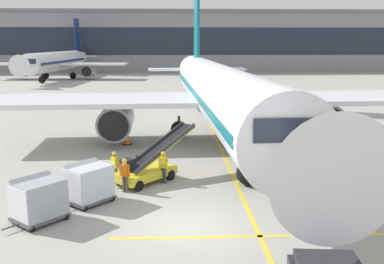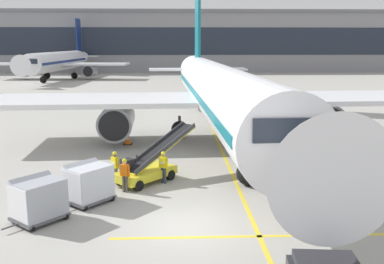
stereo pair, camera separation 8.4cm
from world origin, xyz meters
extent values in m
plane|color=#9E9B93|center=(0.00, 0.00, 0.00)|extent=(600.00, 600.00, 0.00)
cylinder|color=white|center=(3.20, 15.53, 3.75)|extent=(5.43, 34.67, 4.01)
cube|color=#146B7A|center=(3.20, 15.53, 3.75)|extent=(5.41, 33.30, 0.48)
cone|color=white|center=(3.99, -3.73, 3.75)|extent=(3.97, 4.16, 3.81)
cone|color=white|center=(2.36, 35.99, 4.05)|extent=(3.67, 6.55, 3.41)
cube|color=white|center=(-5.83, 16.02, 3.14)|extent=(16.68, 7.58, 0.36)
cylinder|color=#93969E|center=(-4.55, 15.38, 1.72)|extent=(2.67, 4.59, 2.49)
cylinder|color=black|center=(-4.45, 13.09, 1.72)|extent=(2.12, 0.21, 2.11)
cube|color=white|center=(12.16, 16.76, 3.14)|extent=(16.68, 7.58, 0.36)
cylinder|color=#93969E|center=(10.93, 16.02, 1.72)|extent=(2.67, 4.59, 2.49)
cylinder|color=black|center=(11.03, 13.73, 1.72)|extent=(2.12, 0.21, 2.11)
cube|color=#146B7A|center=(2.42, 34.39, 9.73)|extent=(0.45, 4.15, 10.36)
cube|color=white|center=(2.44, 34.07, 4.35)|extent=(11.26, 3.22, 0.20)
cube|color=#1E2633|center=(3.88, -0.92, 4.35)|extent=(2.88, 1.92, 0.88)
cylinder|color=#47474C|center=(3.63, 5.18, 1.20)|extent=(0.22, 0.22, 1.08)
sphere|color=black|center=(3.63, 5.18, 0.66)|extent=(1.32, 1.32, 1.32)
cylinder|color=#47474C|center=(0.13, 17.13, 1.20)|extent=(0.22, 0.22, 1.08)
sphere|color=black|center=(0.13, 17.13, 0.66)|extent=(1.32, 1.32, 1.32)
cylinder|color=#47474C|center=(6.13, 17.38, 1.20)|extent=(0.22, 0.22, 1.08)
sphere|color=black|center=(6.13, 17.38, 0.66)|extent=(1.32, 1.32, 1.32)
cube|color=gold|center=(-1.84, 5.86, 0.50)|extent=(3.47, 3.59, 0.44)
cube|color=black|center=(-2.74, 5.42, 1.07)|extent=(0.82, 0.82, 0.70)
cylinder|color=#333338|center=(-2.28, 5.92, 1.12)|extent=(0.08, 0.08, 0.80)
cube|color=gold|center=(-1.01, 6.78, 1.65)|extent=(3.98, 4.23, 2.02)
cube|color=black|center=(-1.01, 6.78, 1.74)|extent=(3.78, 4.03, 1.87)
cube|color=#333338|center=(-0.68, 6.48, 1.77)|extent=(3.31, 3.62, 2.06)
cube|color=#333338|center=(-1.33, 7.07, 1.77)|extent=(3.31, 3.62, 2.06)
cylinder|color=black|center=(-0.50, 6.25, 0.28)|extent=(0.53, 0.55, 0.56)
cylinder|color=black|center=(-1.58, 7.24, 0.28)|extent=(0.53, 0.55, 0.56)
cylinder|color=black|center=(-2.10, 4.49, 0.28)|extent=(0.53, 0.55, 0.56)
cylinder|color=black|center=(-3.19, 5.48, 0.28)|extent=(0.53, 0.55, 0.56)
cube|color=#515156|center=(-4.28, 2.93, 0.21)|extent=(2.52, 2.56, 0.12)
cylinder|color=#4C4C51|center=(-5.17, 1.91, 0.20)|extent=(0.51, 0.58, 0.07)
cube|color=silver|center=(-4.28, 2.93, 1.02)|extent=(2.38, 2.42, 1.50)
cube|color=silver|center=(-4.59, 3.20, 1.54)|extent=(1.83, 1.94, 0.74)
cube|color=silver|center=(-4.91, 2.20, 1.02)|extent=(1.11, 0.96, 1.38)
sphere|color=black|center=(-5.32, 2.77, 0.15)|extent=(0.30, 0.30, 0.30)
sphere|color=black|center=(-4.29, 1.88, 0.15)|extent=(0.30, 0.30, 0.30)
sphere|color=black|center=(-4.27, 3.98, 0.15)|extent=(0.30, 0.30, 0.30)
sphere|color=black|center=(-3.24, 3.09, 0.15)|extent=(0.30, 0.30, 0.30)
cube|color=#515156|center=(-5.94, 0.80, 0.21)|extent=(2.52, 2.56, 0.12)
cylinder|color=#4C4C51|center=(-6.83, -0.22, 0.20)|extent=(0.51, 0.58, 0.07)
cube|color=#9EA3AD|center=(-5.94, 0.80, 1.02)|extent=(2.38, 2.42, 1.50)
cube|color=#9EA3AD|center=(-6.26, 1.07, 1.54)|extent=(1.83, 1.94, 0.74)
cube|color=silver|center=(-6.58, 0.07, 1.02)|extent=(1.11, 0.96, 1.38)
sphere|color=black|center=(-6.98, 0.64, 0.15)|extent=(0.30, 0.30, 0.30)
sphere|color=black|center=(-5.95, -0.25, 0.15)|extent=(0.30, 0.30, 0.30)
sphere|color=black|center=(-5.93, 1.85, 0.15)|extent=(0.30, 0.30, 0.30)
sphere|color=black|center=(-4.91, 0.96, 0.15)|extent=(0.30, 0.30, 0.30)
cube|color=#28282D|center=(4.13, -5.20, 1.15)|extent=(1.87, 1.14, 0.24)
cylinder|color=#514C42|center=(-2.83, 4.38, 0.43)|extent=(0.15, 0.15, 0.86)
cylinder|color=#514C42|center=(-2.67, 4.30, 0.43)|extent=(0.15, 0.15, 0.86)
cube|color=orange|center=(-2.75, 4.34, 1.15)|extent=(0.45, 0.38, 0.58)
cube|color=white|center=(-2.69, 4.45, 1.15)|extent=(0.31, 0.16, 0.08)
sphere|color=beige|center=(-2.75, 4.34, 1.56)|extent=(0.21, 0.21, 0.21)
sphere|color=yellow|center=(-2.75, 4.34, 1.63)|extent=(0.23, 0.23, 0.23)
cylinder|color=orange|center=(-2.96, 4.45, 1.10)|extent=(0.09, 0.09, 0.56)
cylinder|color=orange|center=(-2.53, 4.23, 1.10)|extent=(0.09, 0.09, 0.56)
cylinder|color=#514C42|center=(-3.37, 5.75, 0.43)|extent=(0.15, 0.15, 0.86)
cylinder|color=#514C42|center=(-3.50, 5.87, 0.43)|extent=(0.15, 0.15, 0.86)
cube|color=yellow|center=(-3.43, 5.81, 1.15)|extent=(0.44, 0.43, 0.58)
cube|color=white|center=(-3.52, 5.72, 1.15)|extent=(0.26, 0.24, 0.08)
sphere|color=brown|center=(-3.43, 5.81, 1.56)|extent=(0.21, 0.21, 0.21)
sphere|color=yellow|center=(-3.43, 5.81, 1.63)|extent=(0.23, 0.23, 0.23)
cylinder|color=yellow|center=(-3.26, 5.65, 1.10)|extent=(0.09, 0.09, 0.56)
cylinder|color=yellow|center=(-3.61, 5.97, 1.10)|extent=(0.09, 0.09, 0.56)
cylinder|color=#514C42|center=(-3.69, 2.98, 0.43)|extent=(0.15, 0.15, 0.86)
cylinder|color=#514C42|center=(-3.55, 3.10, 0.43)|extent=(0.15, 0.15, 0.86)
cube|color=orange|center=(-3.62, 3.04, 1.15)|extent=(0.45, 0.43, 0.58)
cube|color=white|center=(-3.70, 3.14, 1.15)|extent=(0.27, 0.22, 0.08)
sphere|color=beige|center=(-3.62, 3.04, 1.56)|extent=(0.21, 0.21, 0.21)
sphere|color=yellow|center=(-3.62, 3.04, 1.63)|extent=(0.23, 0.23, 0.23)
cylinder|color=orange|center=(-3.81, 2.89, 1.10)|extent=(0.09, 0.09, 0.56)
cylinder|color=orange|center=(-3.44, 3.19, 1.10)|extent=(0.09, 0.09, 0.56)
cylinder|color=#333847|center=(-0.79, 5.67, 0.43)|extent=(0.15, 0.15, 0.86)
cylinder|color=#333847|center=(-0.93, 5.77, 0.43)|extent=(0.15, 0.15, 0.86)
cube|color=yellow|center=(-0.86, 5.72, 1.15)|extent=(0.45, 0.41, 0.58)
cube|color=white|center=(-0.93, 5.62, 1.15)|extent=(0.29, 0.20, 0.08)
sphere|color=#9E7051|center=(-0.86, 5.72, 1.56)|extent=(0.21, 0.21, 0.21)
sphere|color=yellow|center=(-0.86, 5.72, 1.63)|extent=(0.23, 0.23, 0.23)
cylinder|color=yellow|center=(-0.66, 5.58, 1.10)|extent=(0.09, 0.09, 0.56)
cylinder|color=yellow|center=(-1.06, 5.85, 1.10)|extent=(0.09, 0.09, 0.56)
cube|color=black|center=(-3.73, 14.92, 0.03)|extent=(0.65, 0.65, 0.05)
cone|color=orange|center=(-3.73, 14.92, 0.39)|extent=(0.52, 0.52, 0.69)
cylinder|color=white|center=(-3.73, 14.92, 0.43)|extent=(0.29, 0.29, 0.08)
cube|color=yellow|center=(3.03, 15.53, 0.00)|extent=(0.20, 110.00, 0.01)
cube|color=yellow|center=(3.20, -1.04, 0.00)|extent=(12.00, 0.20, 0.01)
cube|color=gray|center=(-14.34, 99.21, 7.28)|extent=(145.51, 14.08, 14.56)
cube|color=#1E2633|center=(-14.34, 92.13, 7.64)|extent=(141.15, 0.10, 6.55)
cube|color=slate|center=(-14.34, 97.81, 14.91)|extent=(144.06, 11.96, 0.70)
cylinder|color=white|center=(-23.83, 73.55, 3.65)|extent=(5.86, 28.13, 3.78)
cube|color=navy|center=(-23.83, 73.55, 3.65)|extent=(5.81, 27.02, 0.45)
cone|color=white|center=(-25.02, 57.75, 3.65)|extent=(3.86, 4.03, 3.59)
cone|color=white|center=(-22.56, 90.49, 3.93)|extent=(3.65, 6.27, 3.21)
cube|color=white|center=(-31.14, 74.81, 3.08)|extent=(13.65, 6.56, 0.36)
cylinder|color=#93969E|center=(-30.33, 74.18, 1.73)|extent=(2.61, 3.80, 2.34)
cylinder|color=black|center=(-30.47, 72.32, 1.73)|extent=(1.99, 0.27, 1.99)
cube|color=white|center=(-16.41, 73.70, 3.08)|extent=(13.65, 6.56, 0.36)
cylinder|color=#93969E|center=(-17.31, 73.20, 1.73)|extent=(2.61, 3.80, 2.34)
cylinder|color=black|center=(-17.45, 71.34, 1.73)|extent=(1.99, 0.27, 1.99)
cube|color=navy|center=(-22.67, 88.99, 8.59)|extent=(0.53, 3.36, 8.38)
cube|color=white|center=(-22.69, 88.68, 4.22)|extent=(9.16, 2.90, 0.20)
cube|color=#1E2633|center=(-24.82, 60.38, 4.22)|extent=(2.76, 1.89, 0.83)
cylinder|color=#47474C|center=(-24.46, 65.20, 1.21)|extent=(0.22, 0.22, 1.09)
sphere|color=black|center=(-24.46, 65.20, 0.67)|extent=(1.34, 1.34, 1.34)
cylinder|color=#47474C|center=(-26.55, 75.16, 1.21)|extent=(0.22, 0.22, 1.09)
sphere|color=black|center=(-26.55, 75.16, 0.67)|extent=(1.34, 1.34, 1.34)
cylinder|color=#47474C|center=(-20.90, 74.73, 1.21)|extent=(0.22, 0.22, 1.09)
sphere|color=black|center=(-20.90, 74.73, 0.67)|extent=(1.34, 1.34, 1.34)
camera|label=1|loc=(-0.29, -16.81, 7.40)|focal=41.06mm
camera|label=2|loc=(-0.21, -16.81, 7.40)|focal=41.06mm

